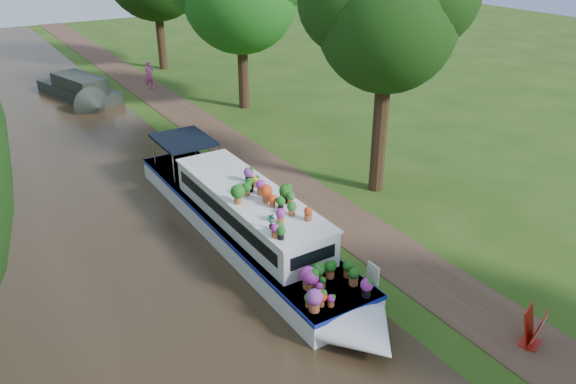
{
  "coord_description": "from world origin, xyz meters",
  "views": [
    {
      "loc": [
        -9.46,
        -11.75,
        9.32
      ],
      "look_at": [
        -0.64,
        2.28,
        1.3
      ],
      "focal_mm": 35.0,
      "sensor_mm": 36.0,
      "label": 1
    }
  ],
  "objects": [
    {
      "name": "verge_plant",
      "position": [
        0.0,
        4.63,
        0.22
      ],
      "size": [
        0.46,
        0.42,
        0.43
      ],
      "primitive_type": "imported",
      "rotation": [
        0.0,
        0.0,
        0.24
      ],
      "color": "#1E6723",
      "rests_on": "ground"
    },
    {
      "name": "ground",
      "position": [
        0.0,
        0.0,
        0.0
      ],
      "size": [
        100.0,
        100.0,
        0.0
      ],
      "primitive_type": "plane",
      "color": "#254411",
      "rests_on": "ground"
    },
    {
      "name": "canal_water",
      "position": [
        -6.0,
        0.0,
        0.01
      ],
      "size": [
        10.0,
        100.0,
        0.02
      ],
      "primitive_type": "cube",
      "color": "black",
      "rests_on": "ground"
    },
    {
      "name": "second_boat",
      "position": [
        -2.75,
        21.44,
        0.56
      ],
      "size": [
        3.6,
        7.46,
        1.37
      ],
      "rotation": [
        0.0,
        0.0,
        0.27
      ],
      "color": "black",
      "rests_on": "canal_water"
    },
    {
      "name": "towpath",
      "position": [
        1.2,
        0.0,
        0.01
      ],
      "size": [
        2.2,
        100.0,
        0.03
      ],
      "primitive_type": "cube",
      "color": "#493122",
      "rests_on": "ground"
    },
    {
      "name": "sandwich_board",
      "position": [
        1.23,
        -5.84,
        0.46
      ],
      "size": [
        0.64,
        0.66,
        0.95
      ],
      "rotation": [
        0.0,
        0.0,
        0.36
      ],
      "color": "#A1160B",
      "rests_on": "towpath"
    },
    {
      "name": "plant_boat",
      "position": [
        -2.25,
        1.93,
        0.85
      ],
      "size": [
        2.29,
        13.52,
        2.3
      ],
      "color": "white",
      "rests_on": "canal_water"
    },
    {
      "name": "pedestrian_pink",
      "position": [
        1.4,
        21.4,
        0.86
      ],
      "size": [
        0.65,
        0.47,
        1.67
      ],
      "primitive_type": "imported",
      "rotation": [
        0.0,
        0.0,
        -0.12
      ],
      "color": "#D959AA",
      "rests_on": "towpath"
    },
    {
      "name": "tree_near_overhang",
      "position": [
        3.79,
        3.06,
        6.6
      ],
      "size": [
        5.52,
        5.28,
        8.99
      ],
      "color": "black",
      "rests_on": "ground"
    }
  ]
}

